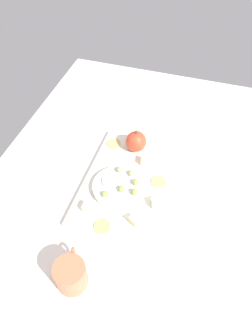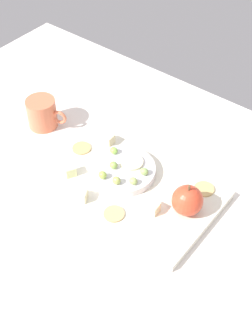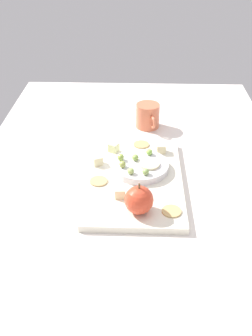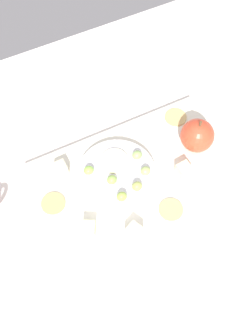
% 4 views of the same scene
% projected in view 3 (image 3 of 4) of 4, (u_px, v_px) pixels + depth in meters
% --- Properties ---
extents(table, '(1.34, 0.89, 0.04)m').
position_uv_depth(table, '(131.00, 181.00, 1.10)').
color(table, silver).
rests_on(table, ground).
extents(platter, '(0.39, 0.25, 0.02)m').
position_uv_depth(platter, '(135.00, 180.00, 1.05)').
color(platter, silver).
rests_on(platter, table).
extents(serving_dish, '(0.15, 0.15, 0.02)m').
position_uv_depth(serving_dish, '(140.00, 167.00, 1.07)').
color(serving_dish, silver).
rests_on(serving_dish, platter).
extents(apple_whole, '(0.07, 0.07, 0.07)m').
position_uv_depth(apple_whole, '(139.00, 200.00, 0.91)').
color(apple_whole, '#D54228').
rests_on(apple_whole, platter).
extents(apple_stem, '(0.01, 0.00, 0.01)m').
position_uv_depth(apple_stem, '(139.00, 186.00, 0.89)').
color(apple_stem, brown).
rests_on(apple_stem, apple_whole).
extents(cheese_cube_0, '(0.03, 0.03, 0.02)m').
position_uv_depth(cheese_cube_0, '(114.00, 148.00, 1.15)').
color(cheese_cube_0, beige).
rests_on(cheese_cube_0, platter).
extents(cheese_cube_1, '(0.03, 0.03, 0.02)m').
position_uv_depth(cheese_cube_1, '(97.00, 160.00, 1.09)').
color(cheese_cube_1, beige).
rests_on(cheese_cube_1, platter).
extents(cheese_cube_2, '(0.03, 0.03, 0.02)m').
position_uv_depth(cheese_cube_2, '(120.00, 193.00, 0.97)').
color(cheese_cube_2, beige).
rests_on(cheese_cube_2, platter).
extents(cheese_cube_3, '(0.03, 0.03, 0.02)m').
position_uv_depth(cheese_cube_3, '(161.00, 148.00, 1.14)').
color(cheese_cube_3, beige).
rests_on(cheese_cube_3, platter).
extents(cracker_0, '(0.05, 0.05, 0.00)m').
position_uv_depth(cracker_0, '(99.00, 181.00, 1.03)').
color(cracker_0, tan).
rests_on(cracker_0, platter).
extents(cracker_1, '(0.05, 0.05, 0.00)m').
position_uv_depth(cracker_1, '(141.00, 145.00, 1.18)').
color(cracker_1, tan).
rests_on(cracker_1, platter).
extents(cracker_2, '(0.05, 0.05, 0.00)m').
position_uv_depth(cracker_2, '(172.00, 211.00, 0.92)').
color(cracker_2, tan).
rests_on(cracker_2, platter).
extents(grape_0, '(0.02, 0.02, 0.02)m').
position_uv_depth(grape_0, '(121.00, 157.00, 1.07)').
color(grape_0, '#99B64C').
rests_on(grape_0, serving_dish).
extents(grape_1, '(0.02, 0.02, 0.02)m').
position_uv_depth(grape_1, '(129.00, 171.00, 1.02)').
color(grape_1, '#9BB662').
rests_on(grape_1, serving_dish).
extents(grape_2, '(0.02, 0.02, 0.02)m').
position_uv_depth(grape_2, '(146.00, 172.00, 1.02)').
color(grape_2, '#8EB45F').
rests_on(grape_2, serving_dish).
extents(grape_3, '(0.02, 0.02, 0.02)m').
position_uv_depth(grape_3, '(149.00, 152.00, 1.10)').
color(grape_3, '#8CC34C').
rests_on(grape_3, serving_dish).
extents(grape_4, '(0.02, 0.02, 0.02)m').
position_uv_depth(grape_4, '(135.00, 158.00, 1.07)').
color(grape_4, '#87AC4E').
rests_on(grape_4, serving_dish).
extents(grape_5, '(0.02, 0.02, 0.02)m').
position_uv_depth(grape_5, '(122.00, 164.00, 1.04)').
color(grape_5, '#9FAD53').
rests_on(grape_5, serving_dish).
extents(apple_slice_0, '(0.05, 0.05, 0.01)m').
position_uv_depth(apple_slice_0, '(149.00, 164.00, 1.06)').
color(apple_slice_0, beige).
rests_on(apple_slice_0, serving_dish).
extents(cup, '(0.11, 0.08, 0.08)m').
position_uv_depth(cup, '(148.00, 116.00, 1.30)').
color(cup, '#D56C4A').
rests_on(cup, table).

